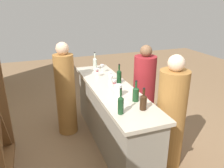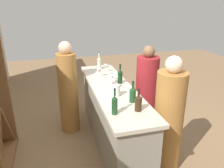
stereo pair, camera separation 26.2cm
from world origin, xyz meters
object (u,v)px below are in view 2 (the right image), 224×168
object	(u,v)px
wine_bottle_center_olive_green	(133,94)
water_pitcher	(116,90)
wine_glass_near_right	(111,77)
wine_bottle_leftmost_olive_green	(115,104)
wine_bottle_second_right_dark_green	(120,76)
wine_glass_far_center	(111,79)
person_center_guest	(146,93)
person_left_guest	(168,120)
wine_glass_far_right	(100,71)
wine_bottle_rightmost_clear_pale	(99,63)
wine_bottle_second_left_amber_brown	(138,103)
wine_glass_near_left	(106,66)
person_server_behind	(68,91)
wine_glass_far_left	(114,82)
wine_glass_near_center	(111,75)

from	to	relation	value
wine_bottle_center_olive_green	water_pitcher	distance (m)	0.28
wine_glass_near_right	wine_bottle_leftmost_olive_green	bearing A→B (deg)	167.45
wine_bottle_second_right_dark_green	water_pitcher	size ratio (longest dim) A/B	1.89
wine_bottle_leftmost_olive_green	wine_glass_far_center	bearing A→B (deg)	-12.79
wine_bottle_center_olive_green	person_center_guest	size ratio (longest dim) A/B	0.19
wine_bottle_second_right_dark_green	person_left_guest	world-z (taller)	person_left_guest
wine_glass_far_right	wine_glass_far_center	bearing A→B (deg)	-170.48
wine_bottle_rightmost_clear_pale	wine_glass_far_right	size ratio (longest dim) A/B	2.19
wine_bottle_leftmost_olive_green	person_left_guest	size ratio (longest dim) A/B	0.20
wine_bottle_rightmost_clear_pale	wine_glass_near_right	size ratio (longest dim) A/B	2.31
wine_bottle_second_left_amber_brown	wine_bottle_rightmost_clear_pale	distance (m)	1.78
wine_glass_near_left	person_left_guest	xyz separation A→B (m)	(-1.48, -0.49, -0.35)
wine_bottle_second_right_dark_green	wine_bottle_rightmost_clear_pale	distance (m)	0.85
wine_bottle_rightmost_clear_pale	wine_glass_near_left	world-z (taller)	wine_bottle_rightmost_clear_pale
wine_glass_far_right	person_server_behind	xyz separation A→B (m)	(0.05, 0.55, -0.34)
wine_bottle_leftmost_olive_green	wine_glass_far_center	world-z (taller)	wine_bottle_leftmost_olive_green
wine_glass_near_left	wine_glass_far_left	world-z (taller)	wine_glass_near_left
wine_bottle_leftmost_olive_green	person_server_behind	xyz separation A→B (m)	(1.41, 0.43, -0.35)
water_pitcher	person_center_guest	size ratio (longest dim) A/B	0.11
wine_bottle_rightmost_clear_pale	person_server_behind	distance (m)	0.82
wine_bottle_leftmost_olive_green	wine_bottle_center_olive_green	world-z (taller)	wine_bottle_leftmost_olive_green
wine_glass_far_center	wine_bottle_second_right_dark_green	bearing A→B (deg)	-65.16
wine_bottle_leftmost_olive_green	water_pitcher	bearing A→B (deg)	-18.37
wine_glass_near_center	person_server_behind	bearing A→B (deg)	64.74
wine_bottle_leftmost_olive_green	wine_bottle_second_left_amber_brown	world-z (taller)	wine_bottle_leftmost_olive_green
wine_bottle_second_right_dark_green	wine_glass_near_right	distance (m)	0.14
wine_bottle_second_right_dark_green	wine_bottle_rightmost_clear_pale	world-z (taller)	wine_bottle_rightmost_clear_pale
wine_bottle_center_olive_green	water_pitcher	bearing A→B (deg)	32.65
wine_bottle_center_olive_green	wine_glass_far_right	xyz separation A→B (m)	(1.10, 0.19, 0.00)
wine_glass_far_center	water_pitcher	distance (m)	0.39
wine_glass_far_center	person_center_guest	world-z (taller)	person_center_guest
wine_glass_near_center	person_server_behind	xyz separation A→B (m)	(0.32, 0.68, -0.33)
wine_bottle_leftmost_olive_green	wine_glass_near_left	xyz separation A→B (m)	(1.57, -0.27, -0.01)
wine_glass_far_left	water_pitcher	size ratio (longest dim) A/B	0.85
wine_bottle_rightmost_clear_pale	wine_bottle_second_right_dark_green	bearing A→B (deg)	-169.51
wine_bottle_second_left_amber_brown	person_left_guest	bearing A→B (deg)	-80.38
wine_bottle_rightmost_clear_pale	wine_glass_near_left	size ratio (longest dim) A/B	2.21
wine_glass_near_left	wine_glass_far_center	distance (m)	0.69
wine_glass_near_left	wine_bottle_rightmost_clear_pale	bearing A→B (deg)	17.63
wine_bottle_leftmost_olive_green	wine_bottle_second_left_amber_brown	size ratio (longest dim) A/B	1.14
wine_glass_near_center	wine_bottle_second_left_amber_brown	bearing A→B (deg)	-177.82
wine_glass_far_left	person_left_guest	size ratio (longest dim) A/B	0.09
person_left_guest	wine_bottle_rightmost_clear_pale	bearing A→B (deg)	-66.13
wine_bottle_second_right_dark_green	wine_glass_near_left	size ratio (longest dim) A/B	2.09
wine_bottle_leftmost_olive_green	person_center_guest	xyz separation A→B (m)	(1.07, -0.88, -0.40)
wine_bottle_second_left_amber_brown	wine_glass_far_center	distance (m)	0.88
wine_bottle_center_olive_green	wine_bottle_leftmost_olive_green	bearing A→B (deg)	129.24
wine_glass_near_center	wine_glass_far_right	size ratio (longest dim) A/B	0.97
wine_bottle_center_olive_green	person_server_behind	size ratio (longest dim) A/B	0.18
wine_bottle_center_olive_green	water_pitcher	world-z (taller)	wine_bottle_center_olive_green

